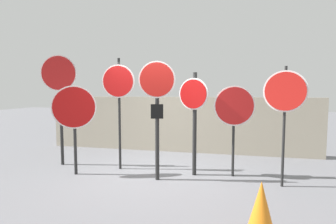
% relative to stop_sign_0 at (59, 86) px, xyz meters
% --- Properties ---
extents(ground_plane, '(40.00, 40.00, 0.00)m').
position_rel_stop_sign_0_xyz_m(ground_plane, '(2.50, -0.27, -1.96)').
color(ground_plane, slate).
extents(fence_back, '(8.20, 0.12, 1.66)m').
position_rel_stop_sign_0_xyz_m(fence_back, '(2.50, 2.06, -1.13)').
color(fence_back, '#A89E89').
rests_on(fence_back, ground).
extents(stop_sign_0, '(0.86, 0.24, 2.71)m').
position_rel_stop_sign_0_xyz_m(stop_sign_0, '(0.00, 0.00, 0.00)').
color(stop_sign_0, black).
rests_on(stop_sign_0, ground).
extents(stop_sign_1, '(0.81, 0.51, 1.96)m').
position_rel_stop_sign_0_xyz_m(stop_sign_1, '(0.77, -0.61, -0.56)').
color(stop_sign_1, black).
rests_on(stop_sign_1, ground).
extents(stop_sign_2, '(0.76, 0.15, 2.59)m').
position_rel_stop_sign_0_xyz_m(stop_sign_2, '(1.54, -0.01, -0.10)').
color(stop_sign_2, black).
rests_on(stop_sign_2, ground).
extents(stop_sign_3, '(0.73, 0.21, 2.44)m').
position_rel_stop_sign_0_xyz_m(stop_sign_3, '(2.61, -0.55, -0.27)').
color(stop_sign_3, black).
rests_on(stop_sign_3, ground).
extents(stop_sign_4, '(0.65, 0.25, 2.23)m').
position_rel_stop_sign_0_xyz_m(stop_sign_4, '(3.29, -0.07, -0.49)').
color(stop_sign_4, black).
rests_on(stop_sign_4, ground).
extents(stop_sign_5, '(0.85, 0.15, 1.95)m').
position_rel_stop_sign_0_xyz_m(stop_sign_5, '(4.13, 0.01, -0.52)').
color(stop_sign_5, black).
rests_on(stop_sign_5, ground).
extents(stop_sign_6, '(0.76, 0.21, 2.30)m').
position_rel_stop_sign_0_xyz_m(stop_sign_6, '(5.04, -0.40, -0.25)').
color(stop_sign_6, black).
rests_on(stop_sign_6, ground).
extents(traffic_cone_0, '(0.47, 0.47, 0.77)m').
position_rel_stop_sign_0_xyz_m(traffic_cone_0, '(4.40, -2.44, -1.58)').
color(traffic_cone_0, black).
rests_on(traffic_cone_0, ground).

